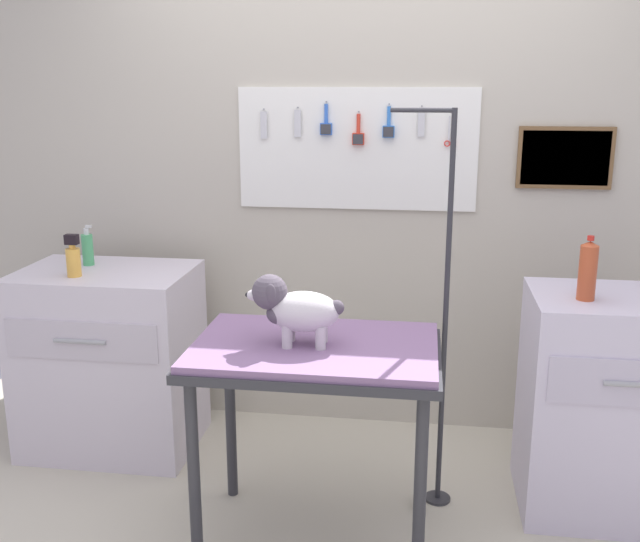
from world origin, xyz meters
name	(u,v)px	position (x,y,z in m)	size (l,w,h in m)	color
rear_wall_panel	(365,203)	(0.00, 1.28, 1.16)	(4.00, 0.11, 2.30)	#B8B0A0
grooming_table	(315,366)	(-0.08, 0.20, 0.72)	(0.92, 0.62, 0.81)	#2D2D33
grooming_arm	(443,330)	(0.39, 0.53, 0.77)	(0.29, 0.11, 1.64)	#2D2D33
dog	(294,308)	(-0.15, 0.17, 0.95)	(0.36, 0.18, 0.26)	silver
counter_left	(111,359)	(-1.17, 0.81, 0.44)	(0.80, 0.58, 0.89)	silver
cabinet_right	(609,404)	(1.08, 0.59, 0.46)	(0.68, 0.54, 0.92)	silver
spray_bottle_tall	(73,259)	(-1.26, 0.69, 0.97)	(0.06, 0.06, 0.19)	gold
conditioner_bottle	(88,249)	(-1.29, 0.90, 0.97)	(0.05, 0.05, 0.20)	#49A768
soda_bottle	(588,270)	(0.93, 0.52, 1.04)	(0.07, 0.07, 0.25)	#B74B29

